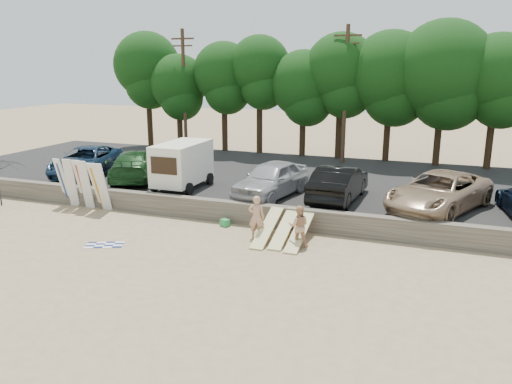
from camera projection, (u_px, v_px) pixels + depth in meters
ground at (220, 245)px, 20.45m from camera, size 120.00×120.00×0.00m
seawall at (246, 213)px, 23.06m from camera, size 44.00×0.50×1.00m
parking_lot at (292, 182)px, 29.91m from camera, size 44.00×14.50×0.70m
treeline at (341, 74)px, 34.21m from camera, size 32.61×6.48×9.31m
utility_poles at (345, 92)px, 32.98m from camera, size 25.80×0.26×9.00m
box_trailer at (182, 163)px, 26.62m from camera, size 2.25×3.91×2.46m
car_0 at (87, 161)px, 29.94m from camera, size 4.16×6.55×1.68m
car_1 at (136, 165)px, 28.73m from camera, size 4.49×6.36×1.71m
car_2 at (271, 179)px, 25.05m from camera, size 3.07×5.54×1.78m
car_3 at (339, 183)px, 24.30m from camera, size 2.14×5.35×1.73m
car_4 at (439, 192)px, 22.63m from camera, size 5.22×6.89×1.74m
surfboard_upright_0 at (63, 182)px, 25.88m from camera, size 0.60×0.74×2.54m
surfboard_upright_1 at (71, 183)px, 25.60m from camera, size 0.58×0.62×2.56m
surfboard_upright_2 at (82, 183)px, 25.53m from camera, size 0.51×0.69×2.54m
surfboard_upright_3 at (86, 185)px, 25.21m from camera, size 0.56×0.66×2.55m
surfboard_upright_4 at (97, 186)px, 25.01m from camera, size 0.59×0.89×2.50m
surfboard_upright_5 at (102, 187)px, 24.80m from camera, size 0.55×0.78×2.52m
surfboard_low_0 at (267, 227)px, 21.02m from camera, size 0.56×2.87×1.02m
surfboard_low_1 at (284, 228)px, 20.95m from camera, size 0.56×2.87×1.01m
surfboard_low_2 at (300, 232)px, 20.60m from camera, size 0.56×2.89×0.95m
beachgoer_a at (256, 217)px, 20.99m from camera, size 0.77×0.60×1.88m
beachgoer_b at (299, 226)px, 20.11m from camera, size 0.97×0.84×1.72m
cooler at (225, 223)px, 22.78m from camera, size 0.47×0.43×0.32m
gear_bag at (283, 233)px, 21.48m from camera, size 0.37×0.34×0.22m
beach_towel at (104, 245)px, 20.43m from camera, size 1.97×1.97×0.00m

